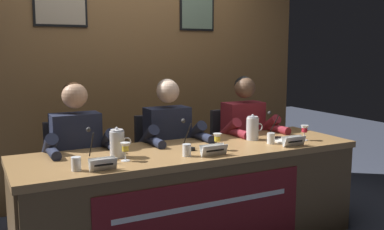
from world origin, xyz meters
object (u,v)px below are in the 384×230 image
(conference_table, at_px, (198,184))
(water_cup_left, at_px, (76,165))
(nameplate_center, at_px, (214,150))
(panelist_right, at_px, (248,134))
(chair_right, at_px, (235,159))
(panelist_left, at_px, (79,152))
(microphone_left, at_px, (92,151))
(water_cup_center, at_px, (187,151))
(document_stack_right, at_px, (286,140))
(juice_glass_left, at_px, (125,148))
(water_cup_right, at_px, (271,139))
(juice_glass_center, at_px, (217,139))
(water_pitcher_left_side, at_px, (117,144))
(nameplate_right, at_px, (294,141))
(microphone_right, at_px, (275,129))
(nameplate_left, at_px, (103,164))
(microphone_center, at_px, (188,139))
(juice_glass_right, at_px, (304,130))
(chair_center, at_px, (162,169))
(water_pitcher_right_side, at_px, (253,128))
(panelist_center, at_px, (171,142))
(chair_left, at_px, (74,181))

(conference_table, height_order, water_cup_left, water_cup_left)
(conference_table, xyz_separation_m, nameplate_center, (0.03, -0.17, 0.28))
(panelist_right, bearing_deg, chair_right, 90.00)
(panelist_left, relative_size, nameplate_center, 6.29)
(microphone_left, relative_size, water_cup_center, 2.54)
(water_cup_left, relative_size, water_cup_center, 1.00)
(water_cup_center, bearing_deg, document_stack_right, 4.94)
(juice_glass_left, bearing_deg, water_cup_right, -0.34)
(juice_glass_center, height_order, water_pitcher_left_side, water_pitcher_left_side)
(microphone_left, height_order, nameplate_right, microphone_left)
(nameplate_right, bearing_deg, microphone_right, 78.25)
(chair_right, xyz_separation_m, water_cup_right, (-0.14, -0.71, 0.34))
(microphone_left, bearing_deg, nameplate_left, -89.84)
(panelist_right, height_order, water_pitcher_left_side, panelist_right)
(microphone_center, distance_m, panelist_right, 0.89)
(microphone_left, bearing_deg, water_cup_left, -130.34)
(nameplate_right, height_order, juice_glass_right, juice_glass_right)
(water_cup_center, bearing_deg, juice_glass_center, 12.62)
(water_cup_center, xyz_separation_m, microphone_center, (0.11, 0.19, 0.04))
(water_cup_center, xyz_separation_m, panelist_right, (0.90, 0.57, -0.06))
(juice_glass_right, bearing_deg, nameplate_left, -175.54)
(water_cup_left, distance_m, juice_glass_right, 1.84)
(nameplate_center, distance_m, water_cup_right, 0.61)
(nameplate_right, relative_size, microphone_right, 0.89)
(nameplate_left, xyz_separation_m, microphone_right, (1.54, 0.30, 0.03))
(conference_table, xyz_separation_m, chair_center, (0.00, 0.67, -0.05))
(juice_glass_right, bearing_deg, panelist_left, 162.66)
(chair_center, height_order, water_pitcher_right_side, water_pitcher_right_side)
(water_cup_center, height_order, document_stack_right, water_cup_center)
(panelist_center, bearing_deg, nameplate_right, -42.77)
(panelist_center, relative_size, microphone_right, 5.69)
(water_cup_right, bearing_deg, panelist_center, 140.55)
(document_stack_right, bearing_deg, nameplate_right, -111.59)
(juice_glass_left, bearing_deg, microphone_right, 6.17)
(microphone_right, distance_m, water_pitcher_left_side, 1.36)
(panelist_right, distance_m, juice_glass_right, 0.57)
(nameplate_center, relative_size, water_cup_center, 2.30)
(microphone_right, bearing_deg, water_cup_left, -172.20)
(panelist_center, xyz_separation_m, panelist_right, (0.76, 0.00, 0.00))
(nameplate_center, relative_size, microphone_right, 0.90)
(water_pitcher_left_side, bearing_deg, panelist_center, 33.28)
(nameplate_center, height_order, water_pitcher_right_side, water_pitcher_right_side)
(conference_table, relative_size, juice_glass_center, 20.70)
(water_cup_left, distance_m, microphone_center, 0.89)
(nameplate_center, bearing_deg, juice_glass_left, 166.62)
(chair_left, bearing_deg, juice_glass_right, -23.27)
(nameplate_left, bearing_deg, chair_right, 29.64)
(juice_glass_left, height_order, juice_glass_center, same)
(water_pitcher_left_side, bearing_deg, nameplate_right, -12.41)
(juice_glass_center, bearing_deg, chair_left, 141.60)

